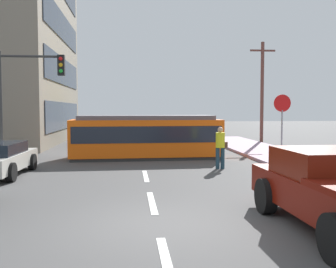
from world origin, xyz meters
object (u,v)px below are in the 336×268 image
at_px(city_bus, 113,129).
at_px(stop_sign, 282,113).
at_px(utility_pole_mid, 262,90).
at_px(pedestrian_crossing, 220,145).
at_px(streetcar_tram, 146,136).
at_px(traffic_light_mast, 27,86).

relative_size(city_bus, stop_sign, 2.08).
distance_m(stop_sign, utility_pole_mid, 11.09).
xyz_separation_m(city_bus, pedestrian_crossing, (4.72, -12.00, -0.11)).
relative_size(stop_sign, utility_pole_mid, 0.40).
bearing_deg(streetcar_tram, pedestrian_crossing, -53.28).
xyz_separation_m(traffic_light_mast, utility_pole_mid, (13.56, 10.69, 0.42)).
height_order(streetcar_tram, pedestrian_crossing, streetcar_tram).
xyz_separation_m(streetcar_tram, pedestrian_crossing, (2.81, -3.77, -0.13)).
distance_m(pedestrian_crossing, stop_sign, 3.60).
height_order(city_bus, utility_pole_mid, utility_pole_mid).
xyz_separation_m(streetcar_tram, utility_pole_mid, (8.61, 8.26, 2.66)).
bearing_deg(utility_pole_mid, city_bus, -179.80).
xyz_separation_m(stop_sign, utility_pole_mid, (2.73, 10.64, 1.54)).
bearing_deg(streetcar_tram, utility_pole_mid, 43.81).
bearing_deg(utility_pole_mid, traffic_light_mast, -141.76).
height_order(city_bus, pedestrian_crossing, city_bus).
bearing_deg(city_bus, utility_pole_mid, 0.20).
height_order(pedestrian_crossing, traffic_light_mast, traffic_light_mast).
relative_size(streetcar_tram, utility_pole_mid, 1.02).
bearing_deg(traffic_light_mast, pedestrian_crossing, -9.82).
distance_m(streetcar_tram, stop_sign, 6.44).
xyz_separation_m(city_bus, traffic_light_mast, (-3.04, -10.65, 2.27)).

